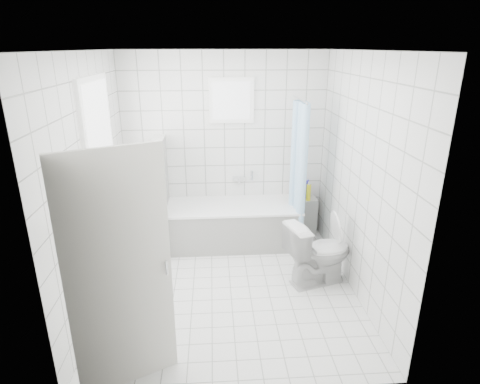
{
  "coord_description": "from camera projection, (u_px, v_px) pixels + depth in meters",
  "views": [
    {
      "loc": [
        -0.16,
        -3.99,
        2.63
      ],
      "look_at": [
        0.14,
        0.35,
        1.05
      ],
      "focal_mm": 30.0,
      "sensor_mm": 36.0,
      "label": 1
    }
  ],
  "objects": [
    {
      "name": "ground",
      "position": [
        230.0,
        287.0,
        4.65
      ],
      "size": [
        3.0,
        3.0,
        0.0
      ],
      "primitive_type": "plane",
      "color": "white",
      "rests_on": "ground"
    },
    {
      "name": "ceiling",
      "position": [
        228.0,
        50.0,
        3.76
      ],
      "size": [
        3.0,
        3.0,
        0.0
      ],
      "primitive_type": "plane",
      "rotation": [
        3.14,
        0.0,
        0.0
      ],
      "color": "white",
      "rests_on": "ground"
    },
    {
      "name": "wall_back",
      "position": [
        225.0,
        147.0,
        5.61
      ],
      "size": [
        2.8,
        0.02,
        2.6
      ],
      "primitive_type": "cube",
      "color": "white",
      "rests_on": "ground"
    },
    {
      "name": "wall_front",
      "position": [
        239.0,
        249.0,
        2.8
      ],
      "size": [
        2.8,
        0.02,
        2.6
      ],
      "primitive_type": "cube",
      "color": "white",
      "rests_on": "ground"
    },
    {
      "name": "wall_left",
      "position": [
        93.0,
        184.0,
        4.12
      ],
      "size": [
        0.02,
        3.0,
        2.6
      ],
      "primitive_type": "cube",
      "color": "white",
      "rests_on": "ground"
    },
    {
      "name": "wall_right",
      "position": [
        360.0,
        178.0,
        4.3
      ],
      "size": [
        0.02,
        3.0,
        2.6
      ],
      "primitive_type": "cube",
      "color": "white",
      "rests_on": "ground"
    },
    {
      "name": "window_left",
      "position": [
        102.0,
        149.0,
        4.3
      ],
      "size": [
        0.01,
        0.9,
        1.4
      ],
      "primitive_type": "cube",
      "color": "white",
      "rests_on": "wall_left"
    },
    {
      "name": "window_back",
      "position": [
        232.0,
        101.0,
        5.35
      ],
      "size": [
        0.5,
        0.01,
        0.5
      ],
      "primitive_type": "cube",
      "color": "white",
      "rests_on": "wall_back"
    },
    {
      "name": "window_sill",
      "position": [
        114.0,
        212.0,
        4.55
      ],
      "size": [
        0.18,
        1.02,
        0.08
      ],
      "primitive_type": "cube",
      "color": "white",
      "rests_on": "wall_left"
    },
    {
      "name": "door",
      "position": [
        120.0,
        276.0,
        3.03
      ],
      "size": [
        0.74,
        0.38,
        2.0
      ],
      "primitive_type": "cube",
      "rotation": [
        0.0,
        0.0,
        -1.12
      ],
      "color": "silver",
      "rests_on": "ground"
    },
    {
      "name": "bathtub",
      "position": [
        233.0,
        224.0,
        5.61
      ],
      "size": [
        1.83,
        0.77,
        0.58
      ],
      "color": "white",
      "rests_on": "ground"
    },
    {
      "name": "partition_wall",
      "position": [
        160.0,
        196.0,
        5.35
      ],
      "size": [
        0.15,
        0.85,
        1.5
      ],
      "primitive_type": "cube",
      "color": "white",
      "rests_on": "ground"
    },
    {
      "name": "tiled_ledge",
      "position": [
        302.0,
        216.0,
        5.92
      ],
      "size": [
        0.4,
        0.24,
        0.55
      ],
      "primitive_type": "cube",
      "color": "white",
      "rests_on": "ground"
    },
    {
      "name": "toilet",
      "position": [
        319.0,
        252.0,
        4.64
      ],
      "size": [
        0.86,
        0.64,
        0.78
      ],
      "primitive_type": "imported",
      "rotation": [
        0.0,
        0.0,
        1.86
      ],
      "color": "silver",
      "rests_on": "ground"
    },
    {
      "name": "curtain_rod",
      "position": [
        300.0,
        100.0,
        5.06
      ],
      "size": [
        0.02,
        0.8,
        0.02
      ],
      "primitive_type": "cylinder",
      "rotation": [
        1.57,
        0.0,
        0.0
      ],
      "color": "silver",
      "rests_on": "wall_back"
    },
    {
      "name": "shower_curtain",
      "position": [
        299.0,
        171.0,
        5.25
      ],
      "size": [
        0.14,
        0.48,
        1.78
      ],
      "primitive_type": null,
      "color": "#4DA2E2",
      "rests_on": "curtain_rod"
    },
    {
      "name": "tub_faucet",
      "position": [
        239.0,
        179.0,
        5.74
      ],
      "size": [
        0.18,
        0.06,
        0.06
      ],
      "primitive_type": "cube",
      "color": "silver",
      "rests_on": "wall_back"
    },
    {
      "name": "sill_bottles",
      "position": [
        112.0,
        199.0,
        4.44
      ],
      "size": [
        0.18,
        0.74,
        0.33
      ],
      "color": "silver",
      "rests_on": "window_sill"
    },
    {
      "name": "ledge_bottles",
      "position": [
        303.0,
        191.0,
        5.77
      ],
      "size": [
        0.2,
        0.18,
        0.28
      ],
      "color": "#211CE3",
      "rests_on": "tiled_ledge"
    }
  ]
}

